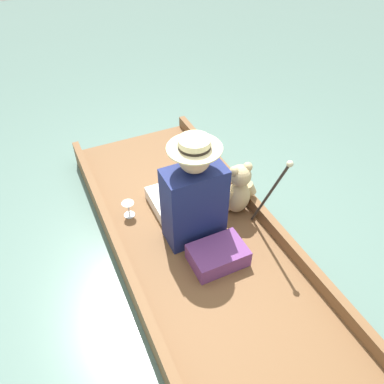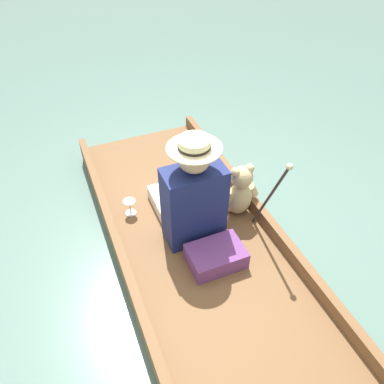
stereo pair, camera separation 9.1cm
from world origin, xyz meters
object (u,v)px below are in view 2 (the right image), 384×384
(seated_person, at_px, (190,197))
(walking_cane, at_px, (273,192))
(teddy_bear, at_px, (240,191))
(wine_glass, at_px, (130,204))

(seated_person, xyz_separation_m, walking_cane, (0.49, -0.29, 0.12))
(teddy_bear, distance_m, walking_cane, 0.40)
(seated_person, relative_size, wine_glass, 6.50)
(teddy_bear, bearing_deg, seated_person, -176.35)
(wine_glass, bearing_deg, teddy_bear, -21.35)
(teddy_bear, xyz_separation_m, wine_glass, (-0.81, 0.32, -0.12))
(walking_cane, bearing_deg, wine_glass, 143.91)
(seated_person, bearing_deg, teddy_bear, -0.68)
(teddy_bear, distance_m, wine_glass, 0.88)
(wine_glass, bearing_deg, walking_cane, -36.09)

